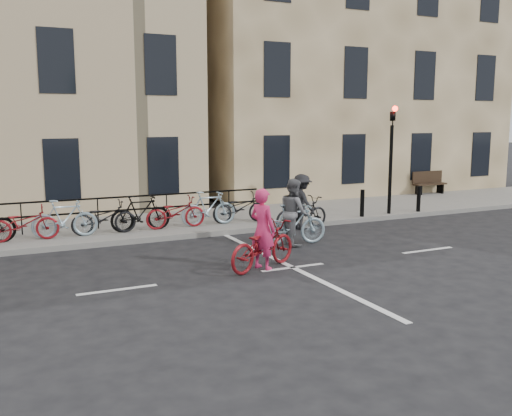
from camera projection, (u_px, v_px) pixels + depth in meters
name	position (u px, v px, depth m)	size (l,w,h in m)	color
ground	(293.00, 268.00, 13.07)	(120.00, 120.00, 0.00)	black
sidewalk	(74.00, 232.00, 16.70)	(46.00, 4.00, 0.15)	slate
building_east	(326.00, 60.00, 27.52)	(14.00, 10.00, 12.00)	#97805B
traffic_light	(391.00, 146.00, 19.19)	(0.18, 0.30, 3.90)	black
bollard_east	(362.00, 203.00, 18.89)	(0.14, 0.14, 0.90)	black
bollard_west	(419.00, 199.00, 19.91)	(0.14, 0.14, 0.90)	black
bench	(429.00, 182.00, 24.53)	(1.60, 0.41, 0.97)	black
parked_bikes	(103.00, 217.00, 16.06)	(10.40, 1.23, 1.05)	black
cyclist_pink	(263.00, 241.00, 12.88)	(2.19, 1.49, 1.85)	maroon
cyclist_grey	(294.00, 218.00, 15.31)	(1.91, 0.95, 1.80)	#8DAAB9
cyclist_dark	(301.00, 208.00, 17.49)	(1.98, 1.18, 1.70)	black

